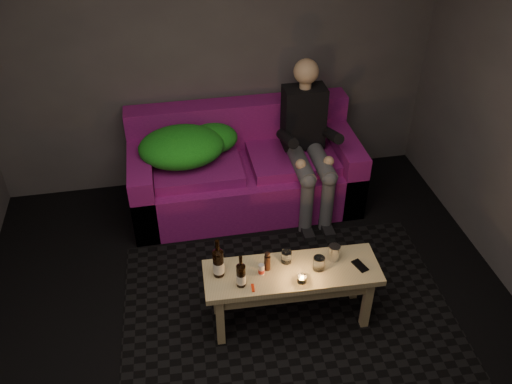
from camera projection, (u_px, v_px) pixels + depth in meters
floor at (262, 361)px, 3.68m from camera, size 4.50×4.50×0.00m
room at (248, 114)px, 3.07m from camera, size 4.50×4.50×4.50m
rug at (288, 313)px, 4.01m from camera, size 2.48×1.85×0.01m
sofa at (244, 171)px, 4.95m from camera, size 2.02×0.91×0.87m
green_blanket at (187, 145)px, 4.67m from camera, size 0.89×0.61×0.30m
person at (308, 138)px, 4.67m from camera, size 0.36×0.84×1.35m
coffee_table at (292, 280)px, 3.73m from camera, size 1.22×0.43×0.49m
beer_bottle_a at (218, 262)px, 3.58m from camera, size 0.08×0.08×0.30m
beer_bottle_b at (241, 275)px, 3.51m from camera, size 0.06×0.06×0.25m
salt_shaker at (261, 270)px, 3.62m from camera, size 0.05×0.05×0.09m
pepper_mill at (267, 263)px, 3.65m from camera, size 0.05×0.05×0.12m
tumbler_back at (286, 257)px, 3.72m from camera, size 0.08×0.08×0.09m
tealight at (302, 279)px, 3.58m from camera, size 0.06×0.06×0.05m
tumbler_front at (319, 263)px, 3.66m from camera, size 0.10×0.10×0.10m
steel_cup at (334, 252)px, 3.74m from camera, size 0.10×0.10×0.11m
smartphone at (360, 266)px, 3.71m from camera, size 0.10×0.14×0.01m
red_lighter at (253, 288)px, 3.54m from camera, size 0.02×0.07×0.01m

